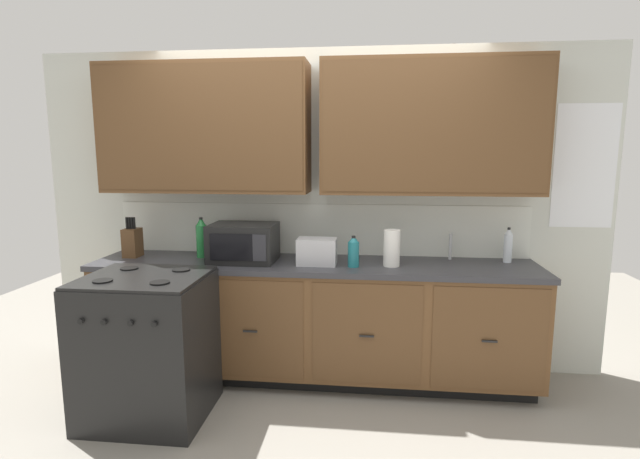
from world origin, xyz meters
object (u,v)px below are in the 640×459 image
Objects in this scene: knife_block at (132,242)px; toaster at (317,251)px; microwave at (244,243)px; paper_towel_roll at (392,248)px; bottle_green at (202,238)px; stove_range at (148,346)px; bottle_clear at (508,245)px; bottle_teal at (353,252)px.

toaster is at bearing -4.11° from knife_block.
microwave reaches higher than paper_towel_roll.
microwave is 1.54× the size of bottle_green.
toaster reaches higher than stove_range.
knife_block is at bearing -177.59° from bottle_clear.
toaster is 0.53m from paper_towel_roll.
bottle_teal is 1.19m from bottle_green.
microwave is at bearing 175.50° from toaster.
bottle_clear is (1.94, 0.18, -0.01)m from microwave.
toaster is 1.40m from bottle_clear.
microwave is 1.85× the size of paper_towel_roll.
knife_block is (-1.45, 0.10, 0.02)m from toaster.
bottle_clear is at bearing 17.99° from stove_range.
bottle_green is at bearing 174.55° from paper_towel_roll.
toaster is 1.08× the size of bottle_clear.
bottle_green is at bearing 80.17° from stove_range.
paper_towel_roll and bottle_clear have the same top height.
bottle_teal is (0.82, -0.09, -0.03)m from microwave.
bottle_green is (-1.18, 0.19, 0.04)m from bottle_teal.
bottle_clear reaches higher than stove_range.
stove_range is 3.06× the size of bottle_green.
bottle_teal is at bearing -166.61° from bottle_clear.
microwave is at bearing 173.94° from bottle_teal.
knife_block is 1.39× the size of bottle_teal.
paper_towel_roll is (1.57, 0.57, 0.57)m from stove_range.
microwave is 1.85× the size of bottle_clear.
toaster is at bearing -170.83° from bottle_clear.
bottle_green reaches higher than microwave.
stove_range is at bearing -159.94° from paper_towel_roll.
bottle_teal is (1.30, 0.52, 0.55)m from stove_range.
stove_range is 2.61m from bottle_clear.
bottle_teal reaches higher than toaster.
microwave reaches higher than bottle_teal.
paper_towel_roll is at bearing -5.45° from bottle_green.
bottle_clear is at bearing 13.39° from bottle_teal.
knife_block and bottle_green have the same top height.
bottle_green is 2.30m from bottle_clear.
stove_range is at bearing -99.83° from bottle_green.
bottle_teal is 0.72× the size of bottle_green.
stove_range is 4.27× the size of bottle_teal.
paper_towel_roll is 1.45m from bottle_green.
microwave is 2.16× the size of bottle_teal.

